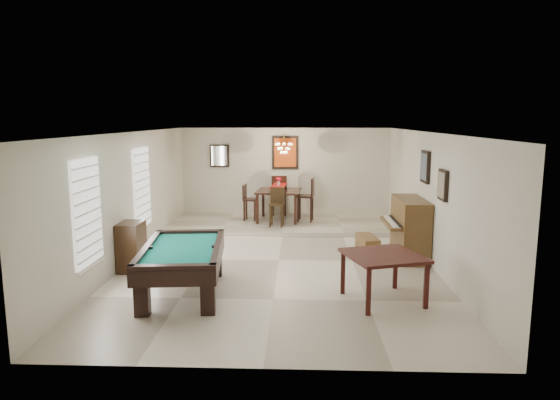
# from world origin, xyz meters

# --- Properties ---
(ground_plane) EXTENTS (6.00, 9.00, 0.02)m
(ground_plane) POSITION_xyz_m (0.00, 0.00, -0.01)
(ground_plane) COLOR beige
(wall_back) EXTENTS (6.00, 0.04, 2.60)m
(wall_back) POSITION_xyz_m (0.00, 4.50, 1.30)
(wall_back) COLOR silver
(wall_back) RESTS_ON ground_plane
(wall_front) EXTENTS (6.00, 0.04, 2.60)m
(wall_front) POSITION_xyz_m (0.00, -4.50, 1.30)
(wall_front) COLOR silver
(wall_front) RESTS_ON ground_plane
(wall_left) EXTENTS (0.04, 9.00, 2.60)m
(wall_left) POSITION_xyz_m (-3.00, 0.00, 1.30)
(wall_left) COLOR silver
(wall_left) RESTS_ON ground_plane
(wall_right) EXTENTS (0.04, 9.00, 2.60)m
(wall_right) POSITION_xyz_m (3.00, 0.00, 1.30)
(wall_right) COLOR silver
(wall_right) RESTS_ON ground_plane
(ceiling) EXTENTS (6.00, 9.00, 0.04)m
(ceiling) POSITION_xyz_m (0.00, 0.00, 2.60)
(ceiling) COLOR white
(ceiling) RESTS_ON wall_back
(dining_step) EXTENTS (6.00, 2.50, 0.12)m
(dining_step) POSITION_xyz_m (0.00, 3.25, 0.06)
(dining_step) COLOR beige
(dining_step) RESTS_ON ground_plane
(window_left_front) EXTENTS (0.06, 1.00, 1.70)m
(window_left_front) POSITION_xyz_m (-2.97, -2.20, 1.40)
(window_left_front) COLOR white
(window_left_front) RESTS_ON wall_left
(window_left_rear) EXTENTS (0.06, 1.00, 1.70)m
(window_left_rear) POSITION_xyz_m (-2.97, 0.60, 1.40)
(window_left_rear) COLOR white
(window_left_rear) RESTS_ON wall_left
(pool_table) EXTENTS (1.48, 2.42, 0.77)m
(pool_table) POSITION_xyz_m (-1.50, -2.02, 0.38)
(pool_table) COLOR black
(pool_table) RESTS_ON ground_plane
(square_table) EXTENTS (1.39, 1.39, 0.76)m
(square_table) POSITION_xyz_m (1.74, -2.24, 0.38)
(square_table) COLOR black
(square_table) RESTS_ON ground_plane
(upright_piano) EXTENTS (0.83, 1.48, 1.24)m
(upright_piano) POSITION_xyz_m (2.56, 0.32, 0.62)
(upright_piano) COLOR brown
(upright_piano) RESTS_ON ground_plane
(piano_bench) EXTENTS (0.43, 0.86, 0.45)m
(piano_bench) POSITION_xyz_m (1.84, 0.26, 0.23)
(piano_bench) COLOR brown
(piano_bench) RESTS_ON ground_plane
(apothecary_chest) EXTENTS (0.41, 0.62, 0.93)m
(apothecary_chest) POSITION_xyz_m (-2.77, -0.79, 0.47)
(apothecary_chest) COLOR black
(apothecary_chest) RESTS_ON ground_plane
(dining_table) EXTENTS (1.24, 1.24, 0.95)m
(dining_table) POSITION_xyz_m (-0.14, 3.43, 0.60)
(dining_table) COLOR black
(dining_table) RESTS_ON dining_step
(flower_vase) EXTENTS (0.15, 0.15, 0.24)m
(flower_vase) POSITION_xyz_m (-0.14, 3.43, 1.19)
(flower_vase) COLOR red
(flower_vase) RESTS_ON dining_table
(dining_chair_south) EXTENTS (0.40, 0.40, 0.99)m
(dining_chair_south) POSITION_xyz_m (-0.17, 2.69, 0.62)
(dining_chair_south) COLOR black
(dining_chair_south) RESTS_ON dining_step
(dining_chair_north) EXTENTS (0.45, 0.45, 1.15)m
(dining_chair_north) POSITION_xyz_m (-0.17, 4.23, 0.70)
(dining_chair_north) COLOR black
(dining_chair_north) RESTS_ON dining_step
(dining_chair_west) EXTENTS (0.40, 0.40, 0.98)m
(dining_chair_west) POSITION_xyz_m (-0.92, 3.47, 0.61)
(dining_chair_west) COLOR black
(dining_chair_west) RESTS_ON dining_step
(dining_chair_east) EXTENTS (0.49, 0.49, 1.17)m
(dining_chair_east) POSITION_xyz_m (0.58, 3.40, 0.71)
(dining_chair_east) COLOR black
(dining_chair_east) RESTS_ON dining_step
(chandelier) EXTENTS (0.44, 0.44, 0.60)m
(chandelier) POSITION_xyz_m (0.00, 3.20, 2.20)
(chandelier) COLOR #FFE5B2
(chandelier) RESTS_ON ceiling
(back_painting) EXTENTS (0.75, 0.06, 0.95)m
(back_painting) POSITION_xyz_m (0.00, 4.46, 1.90)
(back_painting) COLOR #D84C14
(back_painting) RESTS_ON wall_back
(back_mirror) EXTENTS (0.55, 0.06, 0.65)m
(back_mirror) POSITION_xyz_m (-1.90, 4.46, 1.80)
(back_mirror) COLOR white
(back_mirror) RESTS_ON wall_back
(right_picture_upper) EXTENTS (0.06, 0.55, 0.65)m
(right_picture_upper) POSITION_xyz_m (2.96, 0.30, 1.90)
(right_picture_upper) COLOR slate
(right_picture_upper) RESTS_ON wall_right
(right_picture_lower) EXTENTS (0.06, 0.45, 0.55)m
(right_picture_lower) POSITION_xyz_m (2.96, -1.00, 1.70)
(right_picture_lower) COLOR gray
(right_picture_lower) RESTS_ON wall_right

